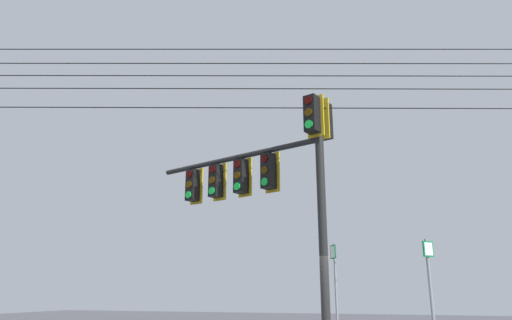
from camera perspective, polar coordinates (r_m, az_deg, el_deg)
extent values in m
cylinder|color=black|center=(10.75, 8.17, -9.13)|extent=(0.20, 0.20, 5.90)
cylinder|color=black|center=(12.69, -2.69, 0.24)|extent=(1.98, 5.01, 0.14)
cube|color=black|center=(11.18, 6.84, 5.57)|extent=(0.39, 0.39, 0.90)
cube|color=#B29319|center=(11.31, 7.28, 5.32)|extent=(0.19, 0.43, 1.04)
cylinder|color=#360503|center=(11.16, 6.35, 7.26)|extent=(0.10, 0.20, 0.20)
cylinder|color=#3C2703|center=(11.04, 6.40, 5.82)|extent=(0.10, 0.20, 0.20)
cylinder|color=green|center=(10.94, 6.45, 4.36)|extent=(0.10, 0.20, 0.20)
cube|color=black|center=(11.66, 8.36, 4.70)|extent=(0.39, 0.39, 0.90)
cube|color=#B29319|center=(11.52, 7.94, 4.94)|extent=(0.19, 0.43, 1.04)
cylinder|color=#360503|center=(11.91, 8.69, 5.83)|extent=(0.10, 0.20, 0.20)
cylinder|color=#3C2703|center=(11.80, 8.75, 4.47)|extent=(0.10, 0.20, 0.20)
cylinder|color=green|center=(11.70, 8.82, 3.09)|extent=(0.10, 0.20, 0.20)
cube|color=black|center=(11.86, 1.53, -1.39)|extent=(0.39, 0.39, 0.90)
cube|color=#B29319|center=(11.99, 2.04, -1.54)|extent=(0.21, 0.42, 1.04)
cylinder|color=#360503|center=(11.81, 1.03, 0.18)|extent=(0.11, 0.20, 0.20)
cylinder|color=#3C2703|center=(11.74, 1.03, -1.23)|extent=(0.11, 0.20, 0.20)
cylinder|color=green|center=(11.66, 1.04, -2.66)|extent=(0.11, 0.20, 0.20)
cube|color=black|center=(12.39, -1.84, -2.01)|extent=(0.39, 0.39, 0.90)
cube|color=#B29319|center=(12.52, -1.32, -2.16)|extent=(0.20, 0.42, 1.04)
cylinder|color=#360503|center=(12.35, -2.33, -0.52)|extent=(0.10, 0.20, 0.20)
cylinder|color=#3C2703|center=(12.27, -2.34, -1.87)|extent=(0.10, 0.20, 0.20)
cylinder|color=green|center=(12.21, -2.36, -3.24)|extent=(0.10, 0.20, 0.20)
cube|color=black|center=(12.97, -4.92, -2.58)|extent=(0.39, 0.39, 0.90)
cube|color=#B29319|center=(13.09, -4.42, -2.72)|extent=(0.19, 0.43, 1.04)
cylinder|color=#360503|center=(12.92, -5.38, -1.15)|extent=(0.10, 0.20, 0.20)
cylinder|color=#3C2703|center=(12.85, -5.41, -2.45)|extent=(0.10, 0.20, 0.20)
cylinder|color=green|center=(12.78, -5.45, -3.76)|extent=(0.10, 0.20, 0.20)
cube|color=black|center=(13.58, -7.74, -3.10)|extent=(0.38, 0.38, 0.90)
cube|color=#B29319|center=(13.70, -7.24, -3.23)|extent=(0.18, 0.43, 1.04)
cylinder|color=#360503|center=(13.53, -8.17, -1.73)|extent=(0.09, 0.20, 0.20)
cylinder|color=#3C2703|center=(13.46, -8.22, -2.97)|extent=(0.09, 0.20, 0.20)
cylinder|color=green|center=(13.40, -8.27, -4.22)|extent=(0.09, 0.20, 0.20)
cylinder|color=slate|center=(14.20, 9.78, -16.28)|extent=(0.07, 0.07, 3.12)
cube|color=#0C7238|center=(14.22, 9.39, -11.01)|extent=(0.30, 0.22, 0.40)
cube|color=white|center=(14.21, 9.33, -11.01)|extent=(0.24, 0.17, 0.34)
cylinder|color=slate|center=(10.84, 20.73, -16.50)|extent=(0.07, 0.07, 2.84)
cube|color=#0C7238|center=(10.85, 20.26, -10.16)|extent=(0.22, 0.22, 0.33)
cube|color=white|center=(10.84, 20.32, -10.15)|extent=(0.17, 0.17, 0.27)
cylinder|color=black|center=(11.44, 1.08, 6.38)|extent=(7.82, 27.36, 0.34)
cylinder|color=black|center=(11.64, 1.07, 8.70)|extent=(7.82, 27.36, 0.34)
cylinder|color=black|center=(11.79, 1.06, 10.24)|extent=(7.82, 27.36, 0.34)
cylinder|color=black|center=(11.95, 1.05, 11.70)|extent=(7.82, 27.36, 0.34)
cylinder|color=black|center=(12.13, 1.04, 13.37)|extent=(7.82, 27.36, 0.34)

